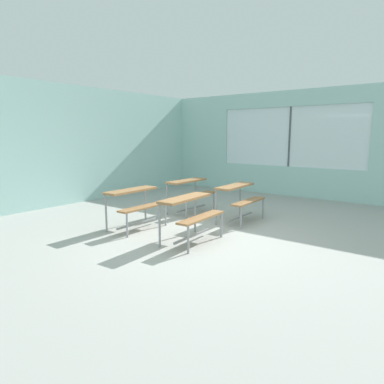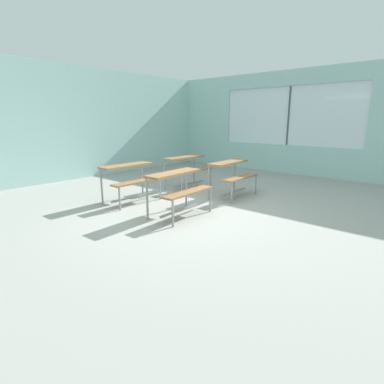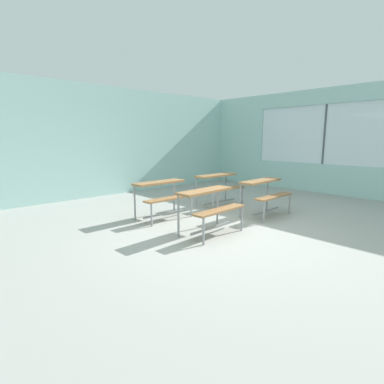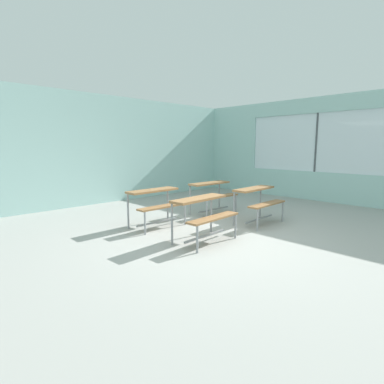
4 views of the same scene
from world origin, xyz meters
name	(u,v)px [view 2 (image 2 of 4)]	position (x,y,z in m)	size (l,w,h in m)	color
ground	(191,214)	(0.00, 0.00, -0.03)	(10.00, 9.00, 0.05)	#9E9E99
wall_back	(61,124)	(0.00, 4.50, 1.50)	(10.00, 0.12, 3.00)	#A8D1CC
wall_right	(310,125)	(5.00, -0.13, 1.45)	(0.12, 9.00, 3.00)	#A8D1CC
desk_bench_r0c0	(179,183)	(-0.23, 0.07, 0.56)	(1.13, 0.64, 0.74)	olive
desk_bench_r0c1	(233,170)	(1.44, 0.10, 0.56)	(1.12, 0.62, 0.74)	olive
desk_bench_r1c0	(130,174)	(-0.22, 1.38, 0.56)	(1.10, 0.60, 0.74)	olive
desk_bench_r1c1	(187,164)	(1.47, 1.39, 0.56)	(1.12, 0.63, 0.74)	olive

